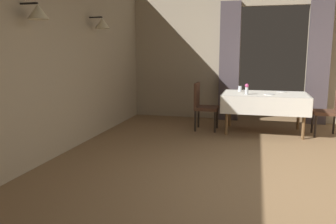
# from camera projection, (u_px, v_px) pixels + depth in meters

# --- Properties ---
(ground) EXTENTS (10.08, 10.08, 0.00)m
(ground) POSITION_uv_depth(u_px,v_px,m) (282.00, 193.00, 3.79)
(ground) COLOR olive
(wall_left) EXTENTS (0.49, 8.40, 3.00)m
(wall_left) POSITION_uv_depth(u_px,v_px,m) (20.00, 54.00, 4.31)
(wall_left) COLOR tan
(wall_left) RESTS_ON ground
(wall_back) EXTENTS (6.40, 0.27, 3.00)m
(wall_back) POSITION_uv_depth(u_px,v_px,m) (273.00, 52.00, 7.51)
(wall_back) COLOR tan
(wall_back) RESTS_ON ground
(dining_table_mid) EXTENTS (1.58, 1.05, 0.75)m
(dining_table_mid) POSITION_uv_depth(u_px,v_px,m) (265.00, 98.00, 6.55)
(dining_table_mid) COLOR brown
(dining_table_mid) RESTS_ON ground
(chair_mid_left) EXTENTS (0.44, 0.44, 0.93)m
(chair_mid_left) POSITION_uv_depth(u_px,v_px,m) (203.00, 104.00, 6.79)
(chair_mid_left) COLOR black
(chair_mid_left) RESTS_ON ground
(chair_mid_right) EXTENTS (0.44, 0.44, 0.93)m
(chair_mid_right) POSITION_uv_depth(u_px,v_px,m) (331.00, 108.00, 6.27)
(chair_mid_right) COLOR black
(chair_mid_right) RESTS_ON ground
(flower_vase_mid) EXTENTS (0.07, 0.07, 0.20)m
(flower_vase_mid) POSITION_uv_depth(u_px,v_px,m) (247.00, 89.00, 6.37)
(flower_vase_mid) COLOR silver
(flower_vase_mid) RESTS_ON dining_table_mid
(plate_mid_b) EXTENTS (0.19, 0.19, 0.01)m
(plate_mid_b) POSITION_uv_depth(u_px,v_px,m) (282.00, 92.00, 6.77)
(plate_mid_b) COLOR white
(plate_mid_b) RESTS_ON dining_table_mid
(glass_mid_c) EXTENTS (0.07, 0.07, 0.11)m
(glass_mid_c) POSITION_uv_depth(u_px,v_px,m) (240.00, 89.00, 6.87)
(glass_mid_c) COLOR silver
(glass_mid_c) RESTS_ON dining_table_mid
(plate_mid_d) EXTENTS (0.19, 0.19, 0.01)m
(plate_mid_d) POSITION_uv_depth(u_px,v_px,m) (269.00, 94.00, 6.34)
(plate_mid_d) COLOR white
(plate_mid_d) RESTS_ON dining_table_mid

